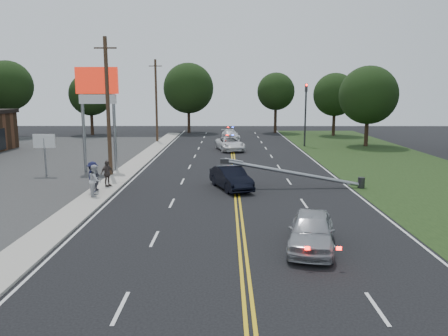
{
  "coord_description": "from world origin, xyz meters",
  "views": [
    {
      "loc": [
        -0.64,
        -19.69,
        6.16
      ],
      "look_at": [
        -0.79,
        5.77,
        1.7
      ],
      "focal_mm": 35.0,
      "sensor_mm": 36.0,
      "label": 1
    }
  ],
  "objects_px": {
    "utility_pole_mid": "(108,107)",
    "emergency_a": "(230,144)",
    "bystander_b": "(95,180)",
    "traffic_signal": "(306,109)",
    "crashed_sedan": "(231,178)",
    "small_sign": "(44,145)",
    "bystander_c": "(93,177)",
    "emergency_b": "(230,135)",
    "bystander_d": "(107,173)",
    "bystander_a": "(96,177)",
    "fallen_streetlight": "(301,174)",
    "utility_pole_far": "(156,101)",
    "waiting_sedan": "(312,231)",
    "pylon_sign": "(97,94)"
  },
  "relations": [
    {
      "from": "waiting_sedan",
      "to": "bystander_c",
      "type": "relative_size",
      "value": 2.31
    },
    {
      "from": "utility_pole_far",
      "to": "bystander_d",
      "type": "xyz_separation_m",
      "value": [
        0.85,
        -26.1,
        -4.12
      ]
    },
    {
      "from": "utility_pole_far",
      "to": "emergency_a",
      "type": "distance_m",
      "value": 12.56
    },
    {
      "from": "traffic_signal",
      "to": "emergency_b",
      "type": "height_order",
      "value": "traffic_signal"
    },
    {
      "from": "pylon_sign",
      "to": "utility_pole_far",
      "type": "relative_size",
      "value": 0.8
    },
    {
      "from": "emergency_b",
      "to": "bystander_d",
      "type": "bearing_deg",
      "value": -117.92
    },
    {
      "from": "utility_pole_mid",
      "to": "emergency_a",
      "type": "distance_m",
      "value": 17.43
    },
    {
      "from": "utility_pole_mid",
      "to": "emergency_a",
      "type": "bearing_deg",
      "value": 58.05
    },
    {
      "from": "traffic_signal",
      "to": "bystander_c",
      "type": "bearing_deg",
      "value": -125.69
    },
    {
      "from": "utility_pole_far",
      "to": "crashed_sedan",
      "type": "bearing_deg",
      "value": -71.41
    },
    {
      "from": "fallen_streetlight",
      "to": "bystander_d",
      "type": "relative_size",
      "value": 5.54
    },
    {
      "from": "waiting_sedan",
      "to": "bystander_b",
      "type": "height_order",
      "value": "bystander_b"
    },
    {
      "from": "utility_pole_far",
      "to": "crashed_sedan",
      "type": "height_order",
      "value": "utility_pole_far"
    },
    {
      "from": "crashed_sedan",
      "to": "emergency_a",
      "type": "relative_size",
      "value": 0.85
    },
    {
      "from": "emergency_b",
      "to": "traffic_signal",
      "type": "bearing_deg",
      "value": -50.33
    },
    {
      "from": "utility_pole_far",
      "to": "waiting_sedan",
      "type": "relative_size",
      "value": 2.3
    },
    {
      "from": "emergency_b",
      "to": "bystander_b",
      "type": "xyz_separation_m",
      "value": [
        -8.22,
        -31.36,
        0.4
      ]
    },
    {
      "from": "traffic_signal",
      "to": "bystander_d",
      "type": "bearing_deg",
      "value": -127.0
    },
    {
      "from": "traffic_signal",
      "to": "bystander_c",
      "type": "relative_size",
      "value": 3.74
    },
    {
      "from": "bystander_a",
      "to": "traffic_signal",
      "type": "bearing_deg",
      "value": -47.48
    },
    {
      "from": "fallen_streetlight",
      "to": "waiting_sedan",
      "type": "bearing_deg",
      "value": -97.47
    },
    {
      "from": "pylon_sign",
      "to": "traffic_signal",
      "type": "xyz_separation_m",
      "value": [
        18.8,
        16.0,
        -1.79
      ]
    },
    {
      "from": "emergency_a",
      "to": "small_sign",
      "type": "bearing_deg",
      "value": -146.02
    },
    {
      "from": "waiting_sedan",
      "to": "bystander_b",
      "type": "distance_m",
      "value": 13.9
    },
    {
      "from": "waiting_sedan",
      "to": "bystander_d",
      "type": "xyz_separation_m",
      "value": [
        -11.08,
        11.0,
        0.23
      ]
    },
    {
      "from": "fallen_streetlight",
      "to": "bystander_d",
      "type": "distance_m",
      "value": 12.54
    },
    {
      "from": "pylon_sign",
      "to": "utility_pole_mid",
      "type": "distance_m",
      "value": 2.55
    },
    {
      "from": "utility_pole_far",
      "to": "crashed_sedan",
      "type": "relative_size",
      "value": 2.29
    },
    {
      "from": "small_sign",
      "to": "bystander_c",
      "type": "distance_m",
      "value": 7.88
    },
    {
      "from": "waiting_sedan",
      "to": "fallen_streetlight",
      "type": "bearing_deg",
      "value": 95.1
    },
    {
      "from": "crashed_sedan",
      "to": "bystander_b",
      "type": "distance_m",
      "value": 8.34
    },
    {
      "from": "utility_pole_mid",
      "to": "bystander_b",
      "type": "xyz_separation_m",
      "value": [
        0.86,
        -6.7,
        -4.04
      ]
    },
    {
      "from": "utility_pole_mid",
      "to": "bystander_b",
      "type": "bearing_deg",
      "value": -82.69
    },
    {
      "from": "fallen_streetlight",
      "to": "emergency_a",
      "type": "relative_size",
      "value": 1.81
    },
    {
      "from": "utility_pole_far",
      "to": "waiting_sedan",
      "type": "distance_m",
      "value": 39.21
    },
    {
      "from": "bystander_d",
      "to": "emergency_b",
      "type": "bearing_deg",
      "value": 18.86
    },
    {
      "from": "waiting_sedan",
      "to": "emergency_a",
      "type": "height_order",
      "value": "waiting_sedan"
    },
    {
      "from": "emergency_a",
      "to": "bystander_a",
      "type": "relative_size",
      "value": 3.14
    },
    {
      "from": "traffic_signal",
      "to": "crashed_sedan",
      "type": "height_order",
      "value": "traffic_signal"
    },
    {
      "from": "bystander_b",
      "to": "bystander_c",
      "type": "relative_size",
      "value": 0.98
    },
    {
      "from": "traffic_signal",
      "to": "fallen_streetlight",
      "type": "xyz_separation_m",
      "value": [
        -4.11,
        -22.0,
        -3.29
      ]
    },
    {
      "from": "bystander_d",
      "to": "emergency_a",
      "type": "bearing_deg",
      "value": 11.14
    },
    {
      "from": "pylon_sign",
      "to": "emergency_a",
      "type": "xyz_separation_m",
      "value": [
        10.23,
        12.32,
        -5.28
      ]
    },
    {
      "from": "waiting_sedan",
      "to": "utility_pole_far",
      "type": "bearing_deg",
      "value": 120.4
    },
    {
      "from": "pylon_sign",
      "to": "bystander_b",
      "type": "xyz_separation_m",
      "value": [
        2.16,
        -8.7,
        -4.96
      ]
    },
    {
      "from": "traffic_signal",
      "to": "waiting_sedan",
      "type": "relative_size",
      "value": 1.62
    },
    {
      "from": "pylon_sign",
      "to": "traffic_signal",
      "type": "bearing_deg",
      "value": 40.39
    },
    {
      "from": "traffic_signal",
      "to": "emergency_a",
      "type": "relative_size",
      "value": 1.37
    },
    {
      "from": "bystander_a",
      "to": "fallen_streetlight",
      "type": "bearing_deg",
      "value": -95.7
    },
    {
      "from": "emergency_a",
      "to": "bystander_c",
      "type": "bearing_deg",
      "value": -125.15
    }
  ]
}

